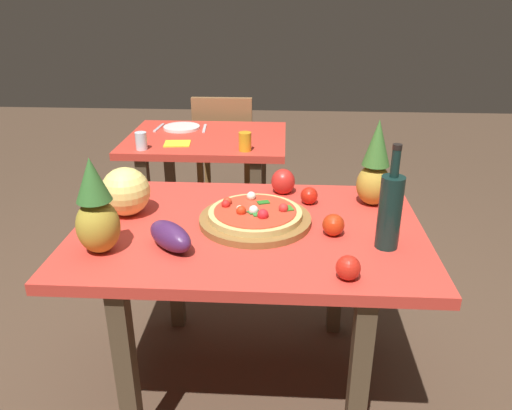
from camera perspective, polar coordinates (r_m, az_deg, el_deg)
ground_plane at (r=2.23m, az=-0.71°, el=-19.38°), size 10.00×10.00×0.00m
display_table at (r=1.85m, az=-0.81°, el=-4.86°), size 1.25×0.85×0.72m
background_table at (r=2.97m, az=-5.55°, el=5.56°), size 0.91×0.71×0.72m
dining_chair at (r=3.55m, az=-3.58°, el=6.60°), size 0.40×0.40×0.85m
pizza_board at (r=1.83m, az=-0.09°, el=-1.70°), size 0.41×0.41×0.02m
pizza at (r=1.82m, az=-0.14°, el=-0.91°), size 0.34×0.34×0.06m
wine_bottle at (r=1.67m, az=14.98°, el=-0.55°), size 0.08×0.08×0.35m
pineapple_left at (r=1.66m, az=-17.71°, el=-0.64°), size 0.14×0.14×0.32m
pineapple_right at (r=2.00m, az=13.38°, el=4.16°), size 0.13×0.13×0.34m
melon at (r=1.94m, az=-14.59°, el=1.50°), size 0.18×0.18×0.18m
bell_pepper at (r=2.09m, az=3.10°, el=2.67°), size 0.10×0.10×0.11m
eggplant at (r=1.67m, az=-9.71°, el=-3.50°), size 0.21×0.20×0.09m
tomato_beside_pepper at (r=1.75m, az=8.78°, el=-2.25°), size 0.08×0.08×0.08m
tomato_at_corner at (r=2.00m, az=6.06°, el=1.06°), size 0.07×0.07×0.07m
tomato_by_bottle at (r=1.51m, az=10.43°, el=-7.03°), size 0.07×0.07×0.07m
tomato_near_board at (r=2.15m, az=-15.10°, el=1.90°), size 0.06×0.06×0.06m
drinking_glass_juice at (r=2.65m, az=-1.26°, el=7.21°), size 0.07×0.07×0.10m
drinking_glass_water at (r=2.73m, az=-12.91°, el=7.11°), size 0.06×0.06×0.09m
dinner_plate at (r=3.12m, az=-8.44°, el=8.72°), size 0.22×0.22×0.02m
fork_utensil at (r=3.15m, az=-10.96°, el=8.62°), size 0.03×0.18×0.01m
knife_utensil at (r=3.09m, az=-5.87°, el=8.65°), size 0.03×0.18×0.01m
napkin_folded at (r=2.81m, az=-8.93°, el=6.91°), size 0.15×0.13×0.01m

